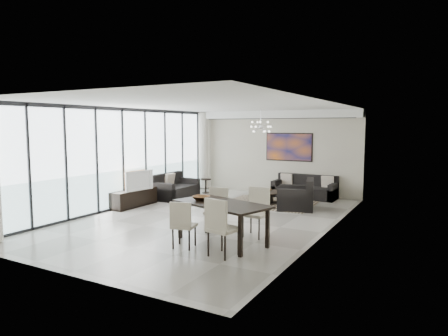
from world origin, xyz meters
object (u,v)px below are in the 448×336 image
Objects in this scene: sofa_main at (305,190)px; television at (137,180)px; tv_console at (134,198)px; coffee_table at (266,197)px; dining_table at (222,207)px.

television is (-3.82, -3.88, 0.54)m from sofa_main.
tv_console is 1.61× the size of television.
sofa_main is 2.06× the size of television.
dining_table is (0.86, -4.32, 0.53)m from coffee_table.
television reaches higher than coffee_table.
coffee_table is 3.93m from television.
television reaches higher than tv_console.
television is 0.46× the size of dining_table.
television is at bearing -142.01° from coffee_table.
dining_table is (0.10, -5.81, 0.49)m from sofa_main.
coffee_table is 1.67m from sofa_main.
television is at bearing -134.59° from sofa_main.
television is (-3.06, -2.39, 0.59)m from coffee_table.
sofa_main is 5.83m from dining_table.
sofa_main is 5.55m from tv_console.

